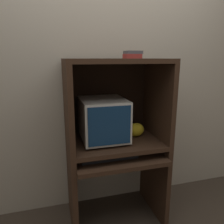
{
  "coord_description": "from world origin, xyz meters",
  "views": [
    {
      "loc": [
        -0.51,
        -1.43,
        1.46
      ],
      "look_at": [
        -0.03,
        0.28,
        1.02
      ],
      "focal_mm": 35.0,
      "sensor_mm": 36.0,
      "label": 1
    }
  ],
  "objects_px": {
    "crt_monitor": "(103,119)",
    "keyboard": "(109,156)",
    "mouse": "(143,152)",
    "book_stack": "(133,55)",
    "snack_bag": "(136,130)"
  },
  "relations": [
    {
      "from": "mouse",
      "to": "snack_bag",
      "type": "bearing_deg",
      "value": 90.37
    },
    {
      "from": "keyboard",
      "to": "snack_bag",
      "type": "relative_size",
      "value": 3.02
    },
    {
      "from": "keyboard",
      "to": "snack_bag",
      "type": "distance_m",
      "value": 0.37
    },
    {
      "from": "crt_monitor",
      "to": "keyboard",
      "type": "relative_size",
      "value": 0.95
    },
    {
      "from": "keyboard",
      "to": "mouse",
      "type": "xyz_separation_m",
      "value": [
        0.3,
        -0.01,
        0.0
      ]
    },
    {
      "from": "crt_monitor",
      "to": "book_stack",
      "type": "relative_size",
      "value": 3.16
    },
    {
      "from": "crt_monitor",
      "to": "snack_bag",
      "type": "bearing_deg",
      "value": 1.96
    },
    {
      "from": "mouse",
      "to": "keyboard",
      "type": "bearing_deg",
      "value": 178.8
    },
    {
      "from": "crt_monitor",
      "to": "book_stack",
      "type": "xyz_separation_m",
      "value": [
        0.24,
        -0.03,
        0.53
      ]
    },
    {
      "from": "mouse",
      "to": "book_stack",
      "type": "bearing_deg",
      "value": 115.69
    },
    {
      "from": "mouse",
      "to": "book_stack",
      "type": "distance_m",
      "value": 0.82
    },
    {
      "from": "keyboard",
      "to": "mouse",
      "type": "distance_m",
      "value": 0.3
    },
    {
      "from": "mouse",
      "to": "book_stack",
      "type": "xyz_separation_m",
      "value": [
        -0.06,
        0.13,
        0.81
      ]
    },
    {
      "from": "book_stack",
      "to": "snack_bag",
      "type": "bearing_deg",
      "value": 31.75
    },
    {
      "from": "crt_monitor",
      "to": "keyboard",
      "type": "distance_m",
      "value": 0.31
    }
  ]
}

